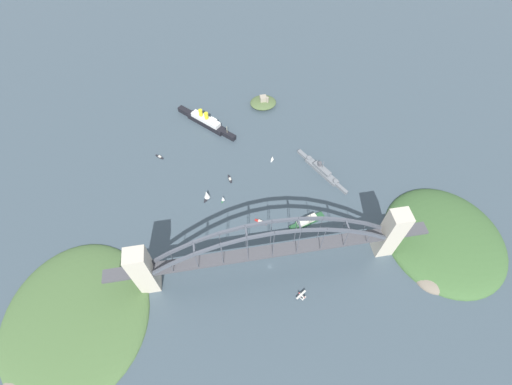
# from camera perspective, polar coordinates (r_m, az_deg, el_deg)

# --- Properties ---
(ground_plane) EXTENTS (1400.00, 1400.00, 0.00)m
(ground_plane) POSITION_cam_1_polar(r_m,az_deg,el_deg) (330.74, 2.28, -11.84)
(ground_plane) COLOR #3D4C56
(harbor_arch_bridge) EXTENTS (277.62, 14.55, 73.63)m
(harbor_arch_bridge) POSITION_cam_1_polar(r_m,az_deg,el_deg) (300.91, 2.49, -9.34)
(harbor_arch_bridge) COLOR beige
(harbor_arch_bridge) RESTS_ON ground
(headland_west_shore) EXTENTS (122.33, 138.79, 16.45)m
(headland_west_shore) POSITION_cam_1_polar(r_m,az_deg,el_deg) (349.31, -27.34, -17.96)
(headland_west_shore) COLOR #476638
(headland_west_shore) RESTS_ON ground
(headland_east_shore) EXTENTS (112.45, 120.21, 24.73)m
(headland_east_shore) POSITION_cam_1_polar(r_m,az_deg,el_deg) (386.16, 28.03, -6.98)
(headland_east_shore) COLOR #3D6033
(headland_east_shore) RESTS_ON ground
(ocean_liner) EXTENTS (65.94, 67.89, 19.94)m
(ocean_liner) POSITION_cam_1_polar(r_m,az_deg,el_deg) (438.95, -8.12, 11.33)
(ocean_liner) COLOR black
(ocean_liner) RESTS_ON ground
(naval_cruiser) EXTENTS (39.36, 68.07, 17.49)m
(naval_cruiser) POSITION_cam_1_polar(r_m,az_deg,el_deg) (392.69, 10.52, 3.59)
(naval_cruiser) COLOR slate
(naval_cruiser) RESTS_ON ground
(harbor_ferry_steamer) EXTENTS (37.86, 16.98, 7.93)m
(harbor_ferry_steamer) POSITION_cam_1_polar(r_m,az_deg,el_deg) (353.60, 8.27, -4.54)
(harbor_ferry_steamer) COLOR #23512D
(harbor_ferry_steamer) RESTS_ON ground
(fort_island_mid_harbor) EXTENTS (33.11, 28.30, 14.51)m
(fort_island_mid_harbor) POSITION_cam_1_polar(r_m,az_deg,el_deg) (462.04, 1.17, 14.35)
(fort_island_mid_harbor) COLOR #4C6038
(fort_island_mid_harbor) RESTS_ON ground
(seaplane_taxiing_near_bridge) EXTENTS (10.20, 8.48, 4.72)m
(seaplane_taxiing_near_bridge) POSITION_cam_1_polar(r_m,az_deg,el_deg) (321.02, 7.36, -16.22)
(seaplane_taxiing_near_bridge) COLOR #B7B7B2
(seaplane_taxiing_near_bridge) RESTS_ON ground
(small_boat_0) EXTENTS (9.32, 8.50, 2.17)m
(small_boat_0) POSITION_cam_1_polar(r_m,az_deg,el_deg) (416.15, -15.31, 5.59)
(small_boat_0) COLOR black
(small_boat_0) RESTS_ON ground
(small_boat_1) EXTENTS (3.84, 11.00, 2.16)m
(small_boat_1) POSITION_cam_1_polar(r_m,az_deg,el_deg) (382.38, -4.24, 2.19)
(small_boat_1) COLOR black
(small_boat_1) RESTS_ON ground
(small_boat_2) EXTENTS (11.74, 8.45, 1.95)m
(small_boat_2) POSITION_cam_1_polar(r_m,az_deg,el_deg) (351.40, 0.75, -4.74)
(small_boat_2) COLOR #B2231E
(small_boat_2) RESTS_ON ground
(small_boat_3) EXTENTS (4.69, 5.71, 6.69)m
(small_boat_3) POSITION_cam_1_polar(r_m,az_deg,el_deg) (397.45, 2.65, 5.56)
(small_boat_3) COLOR silver
(small_boat_3) RESTS_ON ground
(small_boat_4) EXTENTS (4.77, 5.89, 7.41)m
(small_boat_4) POSITION_cam_1_polar(r_m,az_deg,el_deg) (364.58, -5.36, -0.99)
(small_boat_4) COLOR #2D6B3D
(small_boat_4) RESTS_ON ground
(small_boat_5) EXTENTS (8.36, 10.24, 12.67)m
(small_boat_5) POSITION_cam_1_polar(r_m,az_deg,el_deg) (366.54, -7.97, -0.34)
(small_boat_5) COLOR black
(small_boat_5) RESTS_ON ground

